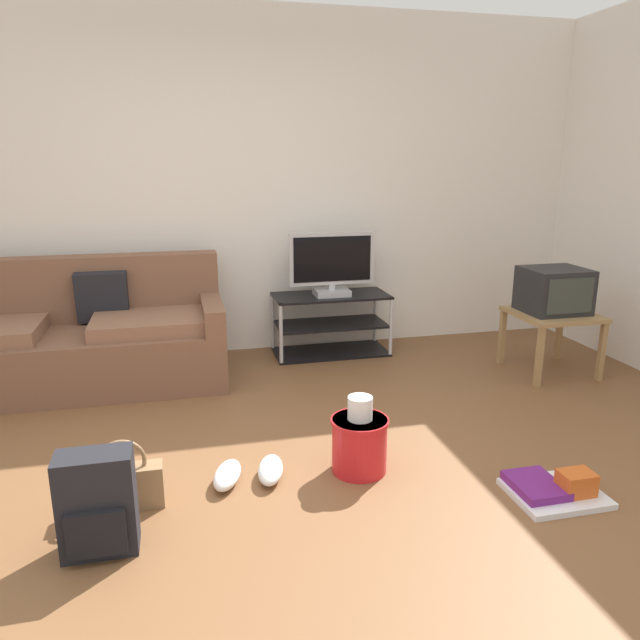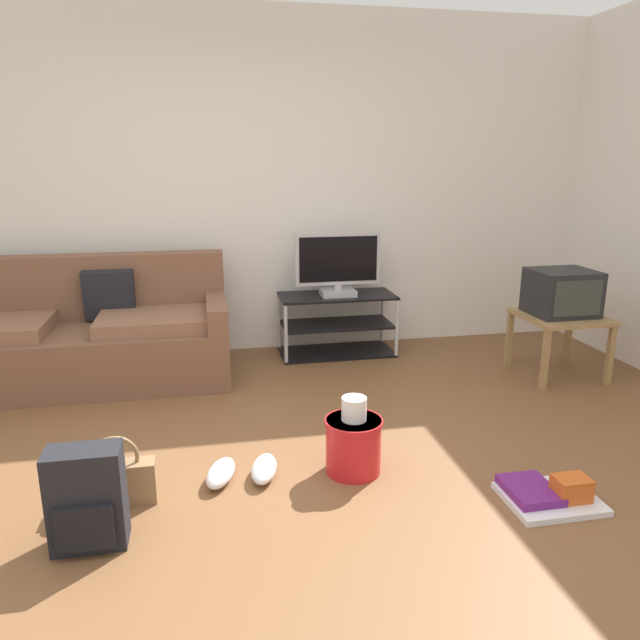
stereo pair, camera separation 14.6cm
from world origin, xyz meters
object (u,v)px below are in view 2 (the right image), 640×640
at_px(crt_tv, 562,292).
at_px(handbag, 117,480).
at_px(sneakers_pair, 243,471).
at_px(side_table, 560,324).
at_px(tv_stand, 337,324).
at_px(cleaning_bucket, 354,441).
at_px(floor_tray, 549,494).
at_px(backpack, 87,499).
at_px(couch, 79,337).
at_px(flat_tv, 338,265).

xyz_separation_m(crt_tv, handbag, (-2.99, -1.19, -0.51)).
bearing_deg(sneakers_pair, handbag, -170.10).
bearing_deg(side_table, tv_stand, 151.10).
distance_m(tv_stand, cleaning_bucket, 1.95).
xyz_separation_m(side_table, floor_tray, (-1.00, -1.56, -0.36)).
relative_size(crt_tv, backpack, 1.01).
bearing_deg(cleaning_bucket, couch, 134.09).
bearing_deg(couch, tv_stand, 7.47).
relative_size(side_table, crt_tv, 1.29).
xyz_separation_m(flat_tv, crt_tv, (1.49, -0.78, -0.12)).
height_order(handbag, cleaning_bucket, cleaning_bucket).
height_order(side_table, backpack, side_table).
xyz_separation_m(tv_stand, flat_tv, (-0.00, -0.02, 0.50)).
bearing_deg(tv_stand, sneakers_pair, -115.76).
xyz_separation_m(crt_tv, cleaning_bucket, (-1.83, -1.11, -0.46)).
bearing_deg(side_table, handbag, -158.63).
bearing_deg(backpack, floor_tray, -25.10).
xyz_separation_m(backpack, floor_tray, (2.06, -0.08, -0.17)).
bearing_deg(flat_tv, handbag, -127.27).
xyz_separation_m(side_table, sneakers_pair, (-2.40, -1.07, -0.35)).
height_order(side_table, sneakers_pair, side_table).
bearing_deg(couch, sneakers_pair, -57.40).
relative_size(couch, sneakers_pair, 5.10).
height_order(sneakers_pair, floor_tray, floor_tray).
bearing_deg(backpack, flat_tv, 32.49).
bearing_deg(cleaning_bucket, handbag, -176.42).
bearing_deg(flat_tv, cleaning_bucket, -100.29).
bearing_deg(crt_tv, handbag, -158.36).
distance_m(couch, cleaning_bucket, 2.32).
bearing_deg(handbag, sneakers_pair, 9.90).
distance_m(backpack, handbag, 0.33).
height_order(cleaning_bucket, sneakers_pair, cleaning_bucket).
height_order(flat_tv, backpack, flat_tv).
relative_size(tv_stand, flat_tv, 1.35).
xyz_separation_m(tv_stand, backpack, (-1.57, -2.30, -0.04)).
relative_size(couch, backpack, 4.84).
xyz_separation_m(tv_stand, sneakers_pair, (-0.91, -1.89, -0.20)).
height_order(side_table, cleaning_bucket, side_table).
distance_m(sneakers_pair, floor_tray, 1.49).
distance_m(couch, backpack, 2.08).
height_order(couch, side_table, couch).
distance_m(tv_stand, handbag, 2.50).
bearing_deg(handbag, flat_tv, 52.73).
relative_size(couch, tv_stand, 2.26).
xyz_separation_m(flat_tv, handbag, (-1.50, -1.97, -0.63)).
height_order(flat_tv, cleaning_bucket, flat_tv).
relative_size(couch, handbag, 5.94).
distance_m(tv_stand, backpack, 2.79).
relative_size(side_table, cleaning_bucket, 1.39).
xyz_separation_m(cleaning_bucket, sneakers_pair, (-0.57, 0.03, -0.12)).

